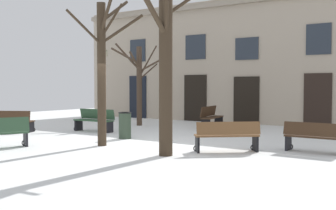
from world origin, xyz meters
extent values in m
plane|color=white|center=(0.00, 0.00, 0.00)|extent=(32.52, 32.52, 0.00)
cube|color=tan|center=(0.00, 8.77, 3.05)|extent=(20.33, 0.40, 6.10)
cube|color=gray|center=(0.00, 8.52, 5.85)|extent=(20.33, 0.30, 0.24)
cube|color=black|center=(-6.73, 8.55, 1.19)|extent=(1.18, 0.08, 2.39)
cube|color=#262D38|center=(-6.73, 8.55, 3.81)|extent=(1.06, 0.06, 1.24)
cube|color=black|center=(-2.95, 8.55, 1.19)|extent=(1.30, 0.08, 2.39)
cube|color=#262D38|center=(-2.95, 8.55, 3.81)|extent=(1.17, 0.06, 1.25)
cube|color=black|center=(-0.12, 8.55, 1.13)|extent=(1.30, 0.08, 2.27)
cube|color=#262D38|center=(-0.12, 8.55, 3.59)|extent=(1.17, 0.06, 1.05)
cube|color=black|center=(3.19, 8.55, 1.19)|extent=(1.18, 0.08, 2.37)
cube|color=#262D38|center=(3.19, 8.55, 3.84)|extent=(1.06, 0.06, 1.33)
cylinder|color=#382B1E|center=(1.82, -1.06, 2.28)|extent=(0.36, 0.36, 4.57)
cylinder|color=#382B1E|center=(1.93, -1.71, 3.58)|extent=(0.37, 1.41, 1.01)
cylinder|color=#382B1E|center=(2.04, -1.37, 3.63)|extent=(0.63, 0.81, 1.18)
cylinder|color=#423326|center=(-3.88, 5.06, 1.81)|extent=(0.25, 0.25, 3.62)
cylinder|color=#423326|center=(-3.78, 5.63, 2.50)|extent=(0.27, 1.18, 0.82)
cylinder|color=#423326|center=(-3.36, 5.23, 2.76)|extent=(1.10, 0.43, 0.62)
cylinder|color=#423326|center=(-4.42, 4.71, 3.20)|extent=(1.16, 0.81, 0.79)
cylinder|color=#423326|center=(-4.46, 4.91, 3.18)|extent=(1.23, 0.41, 1.29)
cylinder|color=#423326|center=(-3.84, 4.68, 2.97)|extent=(0.19, 0.84, 0.78)
cylinder|color=#423326|center=(-3.65, 5.42, 2.96)|extent=(0.55, 0.80, 1.50)
cylinder|color=#382B1E|center=(-0.82, -0.67, 2.17)|extent=(0.27, 0.27, 4.33)
cylinder|color=#382B1E|center=(-0.29, -0.96, 4.00)|extent=(1.15, 0.69, 1.14)
cylinder|color=#382B1E|center=(-0.89, -1.29, 3.51)|extent=(0.23, 1.28, 0.94)
cylinder|color=#382B1E|center=(-0.82, -0.07, 4.16)|extent=(0.10, 1.26, 0.86)
cylinder|color=#382B1E|center=(-0.47, -0.59, 3.77)|extent=(0.76, 0.24, 1.01)
cylinder|color=#382B1E|center=(-0.30, -0.32, 3.54)|extent=(1.13, 0.79, 0.91)
cylinder|color=black|center=(-7.76, 6.92, 1.72)|extent=(0.10, 0.10, 3.45)
cylinder|color=black|center=(-7.76, 6.92, 0.10)|extent=(0.22, 0.22, 0.20)
cube|color=beige|center=(-7.76, 6.92, 3.63)|extent=(0.24, 0.24, 0.36)
cone|color=black|center=(-7.76, 6.92, 3.81)|extent=(0.30, 0.30, 0.14)
cylinder|color=#2D3D2D|center=(-1.34, 1.03, 0.44)|extent=(0.43, 0.43, 0.89)
torus|color=black|center=(-1.34, 1.03, 0.90)|extent=(0.46, 0.46, 0.04)
cube|color=brown|center=(2.85, 0.42, 0.46)|extent=(1.64, 1.49, 0.05)
cube|color=brown|center=(2.99, 0.26, 0.68)|extent=(1.42, 1.23, 0.35)
cube|color=black|center=(3.48, 0.95, 0.23)|extent=(0.31, 0.35, 0.46)
torus|color=black|center=(3.37, 1.09, 0.08)|extent=(0.15, 0.13, 0.17)
cube|color=black|center=(2.23, -0.11, 0.23)|extent=(0.31, 0.35, 0.46)
torus|color=black|center=(2.11, 0.02, 0.08)|extent=(0.15, 0.13, 0.17)
cube|color=#3D2819|center=(-6.47, 0.10, 0.43)|extent=(1.84, 1.24, 0.05)
cube|color=#3D2819|center=(-6.37, -0.09, 0.66)|extent=(1.68, 0.91, 0.38)
cube|color=black|center=(-5.71, 0.49, 0.21)|extent=(0.24, 0.41, 0.43)
torus|color=black|center=(-5.79, 0.65, 0.08)|extent=(0.17, 0.10, 0.17)
cube|color=#3D2819|center=(4.89, 1.66, 0.43)|extent=(1.56, 0.47, 0.05)
cube|color=#3D2819|center=(4.89, 1.46, 0.66)|extent=(1.55, 0.15, 0.36)
cube|color=black|center=(4.18, 1.67, 0.22)|extent=(0.07, 0.40, 0.43)
torus|color=black|center=(4.18, 1.84, 0.08)|extent=(0.17, 0.03, 0.17)
cube|color=#3D2819|center=(-0.56, 5.96, 0.46)|extent=(0.69, 1.84, 0.05)
cube|color=#3D2819|center=(-0.75, 5.93, 0.72)|extent=(0.39, 1.79, 0.44)
cube|color=black|center=(-0.43, 5.13, 0.23)|extent=(0.39, 0.12, 0.46)
torus|color=black|center=(-0.27, 5.16, 0.08)|extent=(0.06, 0.17, 0.17)
cube|color=black|center=(-0.69, 6.79, 0.23)|extent=(0.39, 0.12, 0.46)
torus|color=black|center=(-0.53, 6.81, 0.08)|extent=(0.06, 0.17, 0.17)
cube|color=#2D4C33|center=(-3.80, 2.00, 0.45)|extent=(1.75, 0.58, 0.05)
cube|color=#2D4C33|center=(-3.81, 2.22, 0.69)|extent=(1.73, 0.22, 0.40)
cube|color=black|center=(-4.60, 1.96, 0.22)|extent=(0.08, 0.43, 0.45)
torus|color=black|center=(-4.59, 1.77, 0.08)|extent=(0.17, 0.04, 0.17)
cube|color=black|center=(-3.00, 2.05, 0.22)|extent=(0.08, 0.43, 0.45)
torus|color=black|center=(-2.98, 1.86, 0.08)|extent=(0.17, 0.04, 0.17)
cube|color=black|center=(-2.66, -2.05, 0.22)|extent=(0.39, 0.22, 0.44)
torus|color=black|center=(-2.82, -1.98, 0.08)|extent=(0.10, 0.17, 0.17)
camera|label=1|loc=(7.99, -9.99, 1.84)|focal=44.54mm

